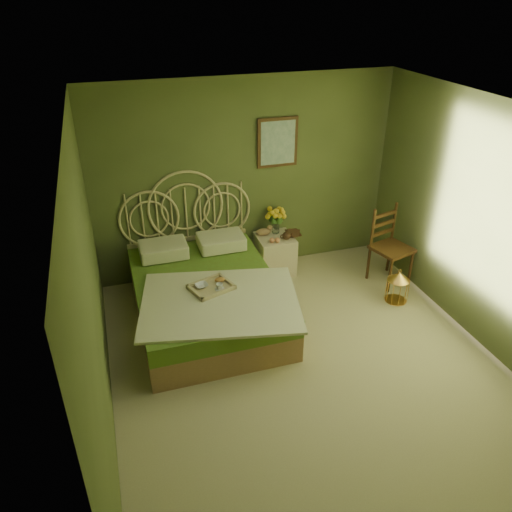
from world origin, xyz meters
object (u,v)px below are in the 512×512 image
object	(u,v)px
chair	(389,240)
birdcage	(397,287)
bed	(206,293)
nightstand	(275,248)

from	to	relation	value
chair	birdcage	bearing A→B (deg)	-121.24
bed	birdcage	bearing A→B (deg)	-9.58
bed	nightstand	distance (m)	1.38
chair	nightstand	bearing A→B (deg)	139.77
chair	birdcage	size ratio (longest dim) A/B	2.49
birdcage	chair	bearing A→B (deg)	74.31
nightstand	birdcage	bearing A→B (deg)	-43.86
chair	birdcage	distance (m)	0.67
nightstand	birdcage	xyz separation A→B (m)	(1.22, -1.17, -0.15)
bed	birdcage	xyz separation A→B (m)	(2.36, -0.40, -0.12)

